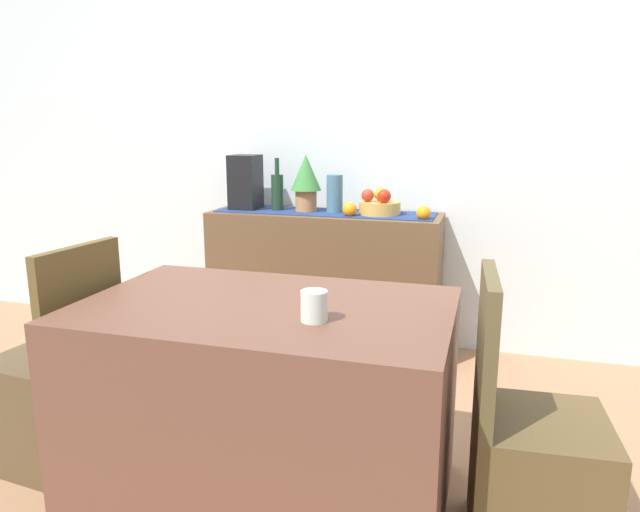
{
  "coord_description": "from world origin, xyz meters",
  "views": [
    {
      "loc": [
        0.68,
        -2.31,
        1.33
      ],
      "look_at": [
        -0.1,
        0.35,
        0.71
      ],
      "focal_mm": 32.92,
      "sensor_mm": 36.0,
      "label": 1
    }
  ],
  "objects_px": {
    "coffee_maker": "(245,182)",
    "chair_by_corner": "(533,472)",
    "chair_near_window": "(58,399)",
    "coffee_cup": "(314,306)",
    "wine_bottle": "(277,191)",
    "ceramic_vase": "(335,194)",
    "potted_plant": "(306,179)",
    "fruit_bowl": "(380,208)",
    "sideboard_console": "(325,282)",
    "dining_table": "(267,404)"
  },
  "relations": [
    {
      "from": "potted_plant",
      "to": "ceramic_vase",
      "type": "bearing_deg",
      "value": 0.0
    },
    {
      "from": "wine_bottle",
      "to": "potted_plant",
      "type": "height_order",
      "value": "potted_plant"
    },
    {
      "from": "sideboard_console",
      "to": "potted_plant",
      "type": "xyz_separation_m",
      "value": [
        -0.11,
        0.0,
        0.61
      ]
    },
    {
      "from": "potted_plant",
      "to": "chair_near_window",
      "type": "bearing_deg",
      "value": -111.1
    },
    {
      "from": "coffee_cup",
      "to": "fruit_bowl",
      "type": "bearing_deg",
      "value": 93.58
    },
    {
      "from": "wine_bottle",
      "to": "dining_table",
      "type": "bearing_deg",
      "value": -71.21
    },
    {
      "from": "dining_table",
      "to": "wine_bottle",
      "type": "bearing_deg",
      "value": 108.79
    },
    {
      "from": "wine_bottle",
      "to": "coffee_maker",
      "type": "height_order",
      "value": "coffee_maker"
    },
    {
      "from": "fruit_bowl",
      "to": "coffee_cup",
      "type": "relative_size",
      "value": 2.41
    },
    {
      "from": "coffee_cup",
      "to": "wine_bottle",
      "type": "bearing_deg",
      "value": 114.08
    },
    {
      "from": "sideboard_console",
      "to": "chair_near_window",
      "type": "bearing_deg",
      "value": -114.83
    },
    {
      "from": "chair_by_corner",
      "to": "coffee_maker",
      "type": "bearing_deg",
      "value": 137.29
    },
    {
      "from": "ceramic_vase",
      "to": "chair_by_corner",
      "type": "distance_m",
      "value": 1.92
    },
    {
      "from": "coffee_maker",
      "to": "dining_table",
      "type": "xyz_separation_m",
      "value": [
        0.7,
        -1.47,
        -0.62
      ]
    },
    {
      "from": "ceramic_vase",
      "to": "potted_plant",
      "type": "relative_size",
      "value": 0.67
    },
    {
      "from": "sideboard_console",
      "to": "fruit_bowl",
      "type": "xyz_separation_m",
      "value": [
        0.32,
        0.0,
        0.46
      ]
    },
    {
      "from": "wine_bottle",
      "to": "coffee_cup",
      "type": "relative_size",
      "value": 3.21
    },
    {
      "from": "fruit_bowl",
      "to": "coffee_maker",
      "type": "bearing_deg",
      "value": 180.0
    },
    {
      "from": "chair_near_window",
      "to": "wine_bottle",
      "type": "bearing_deg",
      "value": 75.13
    },
    {
      "from": "wine_bottle",
      "to": "coffee_cup",
      "type": "distance_m",
      "value": 1.75
    },
    {
      "from": "wine_bottle",
      "to": "chair_by_corner",
      "type": "bearing_deg",
      "value": -46.6
    },
    {
      "from": "coffee_maker",
      "to": "potted_plant",
      "type": "height_order",
      "value": "potted_plant"
    },
    {
      "from": "fruit_bowl",
      "to": "dining_table",
      "type": "distance_m",
      "value": 1.56
    },
    {
      "from": "sideboard_console",
      "to": "dining_table",
      "type": "bearing_deg",
      "value": -81.87
    },
    {
      "from": "fruit_bowl",
      "to": "potted_plant",
      "type": "relative_size",
      "value": 0.7
    },
    {
      "from": "coffee_maker",
      "to": "chair_near_window",
      "type": "distance_m",
      "value": 1.65
    },
    {
      "from": "sideboard_console",
      "to": "coffee_maker",
      "type": "relative_size",
      "value": 4.15
    },
    {
      "from": "potted_plant",
      "to": "chair_near_window",
      "type": "relative_size",
      "value": 0.37
    },
    {
      "from": "ceramic_vase",
      "to": "fruit_bowl",
      "type": "bearing_deg",
      "value": 0.0
    },
    {
      "from": "sideboard_console",
      "to": "chair_by_corner",
      "type": "relative_size",
      "value": 1.49
    },
    {
      "from": "sideboard_console",
      "to": "ceramic_vase",
      "type": "bearing_deg",
      "value": 0.0
    },
    {
      "from": "coffee_maker",
      "to": "dining_table",
      "type": "bearing_deg",
      "value": -64.46
    },
    {
      "from": "ceramic_vase",
      "to": "potted_plant",
      "type": "distance_m",
      "value": 0.19
    },
    {
      "from": "fruit_bowl",
      "to": "wine_bottle",
      "type": "distance_m",
      "value": 0.62
    },
    {
      "from": "coffee_maker",
      "to": "dining_table",
      "type": "relative_size",
      "value": 0.26
    },
    {
      "from": "potted_plant",
      "to": "chair_by_corner",
      "type": "distance_m",
      "value": 2.05
    },
    {
      "from": "chair_near_window",
      "to": "dining_table",
      "type": "bearing_deg",
      "value": 0.11
    },
    {
      "from": "chair_near_window",
      "to": "sideboard_console",
      "type": "bearing_deg",
      "value": 65.17
    },
    {
      "from": "wine_bottle",
      "to": "ceramic_vase",
      "type": "bearing_deg",
      "value": -0.0
    },
    {
      "from": "fruit_bowl",
      "to": "ceramic_vase",
      "type": "distance_m",
      "value": 0.27
    },
    {
      "from": "fruit_bowl",
      "to": "potted_plant",
      "type": "height_order",
      "value": "potted_plant"
    },
    {
      "from": "coffee_cup",
      "to": "ceramic_vase",
      "type": "bearing_deg",
      "value": 102.83
    },
    {
      "from": "coffee_maker",
      "to": "chair_near_window",
      "type": "relative_size",
      "value": 0.36
    },
    {
      "from": "chair_near_window",
      "to": "chair_by_corner",
      "type": "bearing_deg",
      "value": 0.02
    },
    {
      "from": "sideboard_console",
      "to": "coffee_cup",
      "type": "distance_m",
      "value": 1.69
    },
    {
      "from": "potted_plant",
      "to": "chair_by_corner",
      "type": "xyz_separation_m",
      "value": [
        1.21,
        -1.47,
        -0.76
      ]
    },
    {
      "from": "fruit_bowl",
      "to": "chair_by_corner",
      "type": "distance_m",
      "value": 1.77
    },
    {
      "from": "ceramic_vase",
      "to": "potted_plant",
      "type": "height_order",
      "value": "potted_plant"
    },
    {
      "from": "coffee_cup",
      "to": "dining_table",
      "type": "bearing_deg",
      "value": 149.83
    },
    {
      "from": "coffee_maker",
      "to": "chair_by_corner",
      "type": "height_order",
      "value": "coffee_maker"
    }
  ]
}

